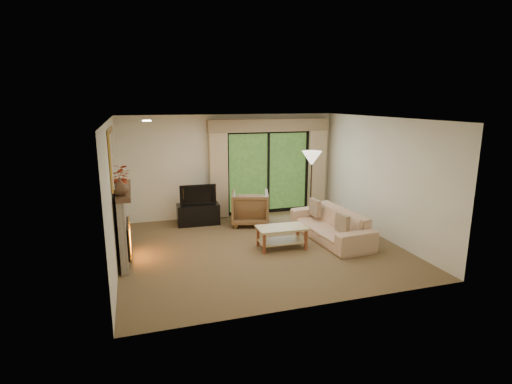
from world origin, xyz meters
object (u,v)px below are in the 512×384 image
object	(u,v)px
armchair	(250,208)
sofa	(330,225)
media_console	(198,214)
coffee_table	(282,237)

from	to	relation	value
armchair	sofa	distance (m)	2.06
media_console	sofa	distance (m)	3.19
armchair	coffee_table	distance (m)	1.76
coffee_table	sofa	bearing A→B (deg)	11.15
media_console	coffee_table	distance (m)	2.50
sofa	armchair	bearing A→B (deg)	-142.48
coffee_table	media_console	bearing A→B (deg)	124.51
media_console	armchair	size ratio (longest dim) A/B	1.12
media_console	sofa	size ratio (longest dim) A/B	0.45
media_console	sofa	world-z (taller)	sofa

